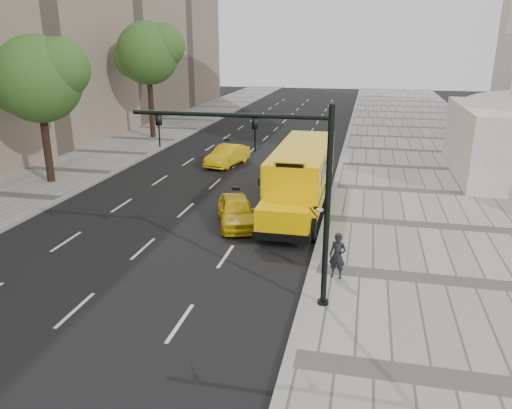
% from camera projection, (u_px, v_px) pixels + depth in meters
% --- Properties ---
extents(ground, '(140.00, 140.00, 0.00)m').
position_uv_depth(ground, '(205.00, 212.00, 24.76)').
color(ground, black).
rests_on(ground, ground).
extents(sidewalk_museum, '(12.00, 140.00, 0.15)m').
position_uv_depth(sidewalk_museum, '(461.00, 229.00, 22.26)').
color(sidewalk_museum, '#999691').
rests_on(sidewalk_museum, ground).
extents(sidewalk_far, '(6.00, 140.00, 0.15)m').
position_uv_depth(sidewalk_far, '(11.00, 196.00, 27.01)').
color(sidewalk_far, '#999691').
rests_on(sidewalk_far, ground).
extents(curb_museum, '(0.30, 140.00, 0.15)m').
position_uv_depth(curb_museum, '(326.00, 219.00, 23.50)').
color(curb_museum, gray).
rests_on(curb_museum, ground).
extents(curb_far, '(0.30, 140.00, 0.15)m').
position_uv_depth(curb_far, '(61.00, 200.00, 26.39)').
color(curb_far, gray).
rests_on(curb_far, ground).
extents(tree_b, '(5.43, 4.83, 8.45)m').
position_uv_depth(tree_b, '(39.00, 79.00, 27.73)').
color(tree_b, black).
rests_on(tree_b, ground).
extents(tree_c, '(5.76, 5.12, 9.68)m').
position_uv_depth(tree_c, '(149.00, 53.00, 41.10)').
color(tree_c, black).
rests_on(tree_c, ground).
extents(school_bus, '(2.96, 11.56, 3.19)m').
position_uv_depth(school_bus, '(302.00, 171.00, 25.35)').
color(school_bus, '#FFC500').
rests_on(school_bus, ground).
extents(taxi_near, '(2.83, 4.24, 1.34)m').
position_uv_depth(taxi_near, '(236.00, 211.00, 22.80)').
color(taxi_near, yellow).
rests_on(taxi_near, ground).
extents(taxi_far, '(2.33, 4.32, 1.35)m').
position_uv_depth(taxi_far, '(227.00, 155.00, 33.84)').
color(taxi_far, yellow).
rests_on(taxi_far, ground).
extents(pedestrian, '(0.68, 0.54, 1.64)m').
position_uv_depth(pedestrian, '(338.00, 256.00, 17.29)').
color(pedestrian, black).
rests_on(pedestrian, sidewalk_museum).
extents(traffic_signal, '(6.18, 0.36, 6.40)m').
position_uv_depth(traffic_signal, '(281.00, 181.00, 14.86)').
color(traffic_signal, black).
rests_on(traffic_signal, ground).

